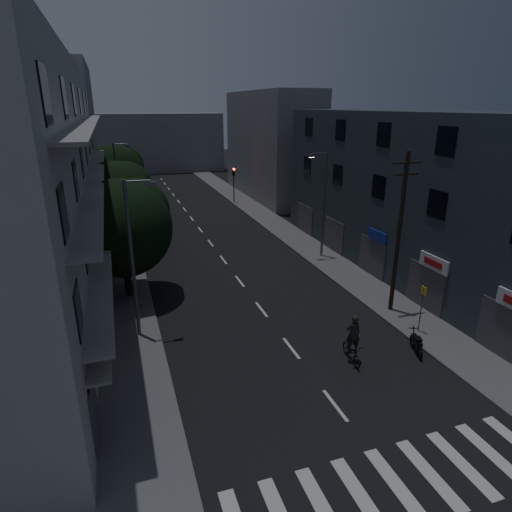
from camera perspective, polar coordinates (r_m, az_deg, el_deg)
ground at (r=37.93m, az=-6.25°, el=1.94°), size 160.00×160.00×0.00m
sidewalk_left at (r=37.16m, az=-17.61°, el=0.86°), size 3.00×90.00×0.15m
sidewalk_right at (r=40.07m, az=4.28°, el=3.07°), size 3.00×90.00×0.15m
crosswalk at (r=15.99m, az=18.17°, el=-26.96°), size 10.90×3.00×0.01m
lane_markings at (r=43.82m, az=-8.04°, el=4.27°), size 0.15×60.50×0.01m
building_left at (r=29.08m, az=-27.47°, el=8.69°), size 7.00×36.00×14.00m
building_right at (r=31.78m, az=19.94°, el=7.69°), size 6.19×28.00×11.00m
building_far_left at (r=58.67m, az=-23.69°, el=14.64°), size 6.00×20.00×16.00m
building_far_right at (r=56.12m, az=1.96°, el=14.51°), size 6.00×20.00×13.00m
building_far_end at (r=81.00m, az=-13.58°, el=14.46°), size 24.00×8.00×10.00m
tree_near at (r=26.58m, az=-17.29°, el=4.07°), size 5.89×5.89×7.26m
tree_mid at (r=34.90m, az=-18.13°, el=7.52°), size 5.92×5.92×7.28m
tree_far at (r=47.11m, az=-18.21°, el=10.57°), size 6.04×6.04×7.47m
traffic_signal_far_right at (r=52.37m, az=-2.98°, el=10.38°), size 0.28×0.37×4.10m
traffic_signal_far_left at (r=51.13m, az=-17.62°, el=9.29°), size 0.28×0.37×4.10m
street_lamp_left_near at (r=21.54m, az=-15.98°, el=0.41°), size 1.51×0.25×8.00m
street_lamp_right at (r=32.93m, az=8.90°, el=7.41°), size 1.51×0.25×8.00m
street_lamp_left_far at (r=42.06m, az=-17.84°, el=9.32°), size 1.51×0.25×8.00m
utility_pole at (r=24.62m, az=18.55°, el=3.17°), size 1.80×0.24×9.00m
bus_stop_sign at (r=23.60m, az=21.30°, el=-5.60°), size 0.06×0.35×2.52m
motorcycle at (r=22.49m, az=20.60°, el=-10.91°), size 0.81×1.69×1.14m
cyclist at (r=20.77m, az=12.70°, el=-11.59°), size 0.87×1.94×2.38m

